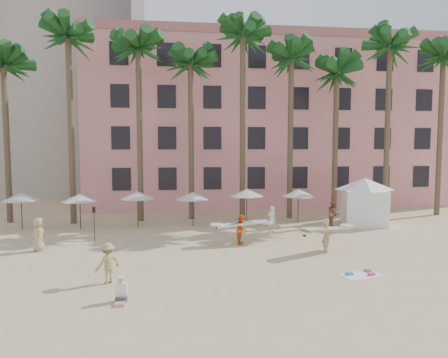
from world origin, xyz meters
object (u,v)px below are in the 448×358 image
carrier_yellow (326,234)px  carrier_white (242,228)px  pink_hotel (262,127)px  cabana (364,197)px

carrier_yellow → carrier_white: carrier_yellow is taller
pink_hotel → cabana: (4.87, -14.18, -5.93)m
pink_hotel → carrier_yellow: pink_hotel is taller
carrier_yellow → pink_hotel: bearing=87.6°
carrier_white → carrier_yellow: bearing=-29.0°
pink_hotel → carrier_white: bearing=-105.3°
cabana → pink_hotel: bearing=109.0°
pink_hotel → carrier_white: size_ratio=11.01×
carrier_yellow → carrier_white: (-4.35, 2.41, -0.10)m
cabana → carrier_yellow: cabana is taller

